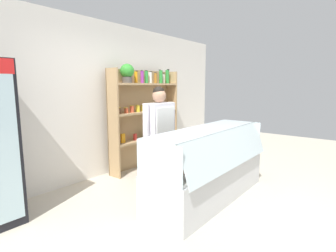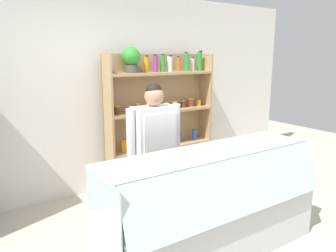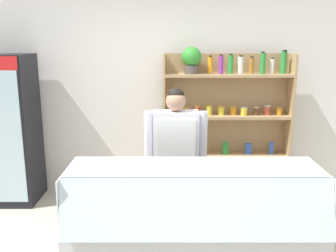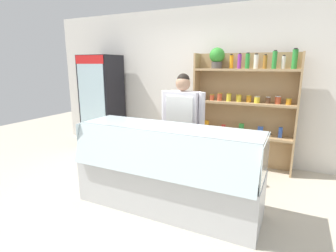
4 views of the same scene
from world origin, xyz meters
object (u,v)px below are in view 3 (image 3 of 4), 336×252
object	(u,v)px
deli_display_case	(192,242)
shop_clerk	(175,149)
drinks_fridge	(6,130)
shelving_unit	(223,114)

from	to	relation	value
deli_display_case	shop_clerk	size ratio (longest dim) A/B	1.38
shop_clerk	drinks_fridge	bearing A→B (deg)	159.19
drinks_fridge	deli_display_case	bearing A→B (deg)	-35.21
shelving_unit	deli_display_case	bearing A→B (deg)	-105.89
deli_display_case	shop_clerk	bearing A→B (deg)	99.85
shelving_unit	shop_clerk	world-z (taller)	shelving_unit
drinks_fridge	shelving_unit	world-z (taller)	shelving_unit
drinks_fridge	shelving_unit	bearing A→B (deg)	3.41
shelving_unit	shop_clerk	distance (m)	1.18
drinks_fridge	shelving_unit	size ratio (longest dim) A/B	0.96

